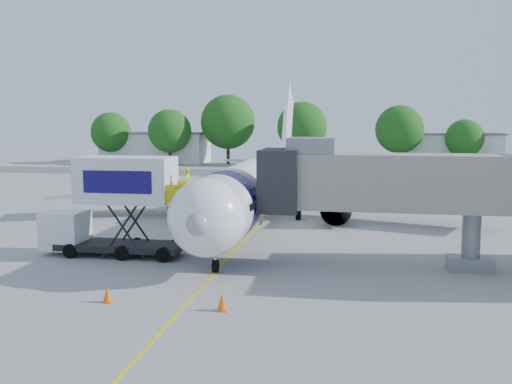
% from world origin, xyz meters
% --- Properties ---
extents(ground, '(160.00, 160.00, 0.00)m').
position_xyz_m(ground, '(0.00, 0.00, 0.00)').
color(ground, '#969693').
rests_on(ground, ground).
extents(guidance_line, '(0.15, 70.00, 0.01)m').
position_xyz_m(guidance_line, '(0.00, 0.00, 0.01)').
color(guidance_line, yellow).
rests_on(guidance_line, ground).
extents(taxiway_strip, '(120.00, 10.00, 0.01)m').
position_xyz_m(taxiway_strip, '(0.00, 42.00, 0.00)').
color(taxiway_strip, '#59595B').
rests_on(taxiway_strip, ground).
extents(aircraft, '(34.17, 37.73, 11.35)m').
position_xyz_m(aircraft, '(0.00, 4.12, 2.95)').
color(aircraft, silver).
rests_on(aircraft, ground).
extents(jet_bridge, '(13.90, 3.20, 6.60)m').
position_xyz_m(jet_bridge, '(7.99, -7.00, 4.34)').
color(jet_bridge, gray).
rests_on(jet_bridge, ground).
extents(catering_hiloader, '(8.54, 2.44, 5.50)m').
position_xyz_m(catering_hiloader, '(-6.26, -7.00, 2.76)').
color(catering_hiloader, black).
rests_on(catering_hiloader, ground).
extents(ground_tug, '(3.87, 2.54, 1.43)m').
position_xyz_m(ground_tug, '(2.42, -19.38, 0.75)').
color(ground_tug, silver).
rests_on(ground_tug, ground).
extents(safety_cone_a, '(0.46, 0.46, 0.73)m').
position_xyz_m(safety_cone_a, '(1.65, -15.04, 0.35)').
color(safety_cone_a, '#EE5B0C').
rests_on(safety_cone_a, ground).
extents(safety_cone_b, '(0.43, 0.43, 0.68)m').
position_xyz_m(safety_cone_b, '(-3.27, -14.82, 0.33)').
color(safety_cone_b, '#EE5B0C').
rests_on(safety_cone_b, ground).
extents(outbuilding_left, '(18.40, 8.40, 5.30)m').
position_xyz_m(outbuilding_left, '(-28.00, 60.00, 2.66)').
color(outbuilding_left, silver).
rests_on(outbuilding_left, ground).
extents(outbuilding_right, '(16.40, 7.40, 5.30)m').
position_xyz_m(outbuilding_right, '(22.00, 62.00, 2.66)').
color(outbuilding_right, silver).
rests_on(outbuilding_right, ground).
extents(tree_a, '(6.85, 6.85, 8.73)m').
position_xyz_m(tree_a, '(-34.71, 56.42, 5.30)').
color(tree_a, '#382314').
rests_on(tree_a, ground).
extents(tree_b, '(7.21, 7.21, 9.20)m').
position_xyz_m(tree_b, '(-23.73, 55.07, 5.58)').
color(tree_b, '#382314').
rests_on(tree_b, ground).
extents(tree_c, '(9.14, 9.14, 11.65)m').
position_xyz_m(tree_c, '(-14.46, 58.04, 7.07)').
color(tree_c, '#382314').
rests_on(tree_c, ground).
extents(tree_d, '(8.17, 8.17, 10.41)m').
position_xyz_m(tree_d, '(-1.89, 57.14, 6.32)').
color(tree_d, '#382314').
rests_on(tree_d, ground).
extents(tree_e, '(7.67, 7.67, 9.78)m').
position_xyz_m(tree_e, '(13.65, 57.47, 5.93)').
color(tree_e, '#382314').
rests_on(tree_e, ground).
extents(tree_f, '(5.92, 5.92, 7.54)m').
position_xyz_m(tree_f, '(23.62, 57.66, 4.57)').
color(tree_f, '#382314').
rests_on(tree_f, ground).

